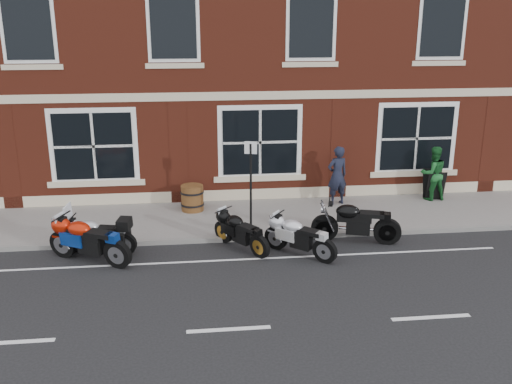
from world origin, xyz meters
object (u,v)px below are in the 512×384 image
pedestrian_left (337,175)px  barrel_planter (192,198)px  moto_touring_silver (95,233)px  moto_sport_red (88,239)px  moto_sport_black (241,230)px  pedestrian_right (433,173)px  moto_naked_black (354,220)px  moto_sport_silver (299,235)px  parking_sign (251,178)px  a_board_sign (434,184)px

pedestrian_left → barrel_planter: 4.45m
moto_touring_silver → pedestrian_left: size_ratio=1.07×
moto_sport_red → moto_sport_black: bearing=-55.2°
moto_sport_black → barrel_planter: bearing=76.3°
moto_sport_red → pedestrian_right: pedestrian_right is taller
moto_naked_black → moto_sport_silver: bearing=130.3°
moto_sport_silver → moto_touring_silver: bearing=124.9°
moto_naked_black → pedestrian_right: (3.34, 2.90, 0.37)m
moto_sport_red → pedestrian_left: bearing=-35.2°
barrel_planter → parking_sign: 2.40m
moto_sport_black → barrel_planter: 3.08m
moto_sport_black → a_board_sign: bearing=-10.8°
moto_sport_black → moto_sport_silver: moto_sport_silver is taller
moto_sport_black → a_board_sign: (6.40, 3.10, 0.08)m
moto_sport_black → pedestrian_left: 4.40m
pedestrian_right → moto_sport_red: bearing=14.5°
moto_sport_silver → pedestrian_right: pedestrian_right is taller
pedestrian_left → pedestrian_right: pedestrian_left is taller
barrel_planter → moto_sport_silver: bearing=-52.4°
pedestrian_right → parking_sign: parking_sign is taller
moto_naked_black → pedestrian_right: 4.44m
moto_sport_silver → a_board_sign: bearing=-11.2°
moto_sport_silver → parking_sign: size_ratio=0.67×
moto_sport_black → barrel_planter: size_ratio=2.14×
moto_sport_black → parking_sign: 1.71m
moto_sport_red → barrel_planter: moto_sport_red is taller
moto_naked_black → barrel_planter: (-4.18, 2.68, -0.09)m
moto_naked_black → parking_sign: parking_sign is taller
moto_sport_black → a_board_sign: 7.11m
moto_sport_black → pedestrian_right: 7.03m
moto_sport_black → barrel_planter: barrel_planter is taller
pedestrian_right → a_board_sign: (0.08, 0.05, -0.38)m
moto_sport_red → parking_sign: 4.52m
moto_touring_silver → a_board_sign: bearing=-60.7°
parking_sign → moto_sport_black: bearing=-90.6°
moto_sport_black → pedestrian_left: (3.22, 2.96, 0.52)m
moto_sport_silver → barrel_planter: 4.26m
parking_sign → pedestrian_left: bearing=45.5°
pedestrian_left → pedestrian_right: (3.10, 0.09, -0.05)m
moto_sport_red → moto_naked_black: bearing=-56.4°
moto_sport_black → moto_sport_silver: 1.49m
moto_naked_black → moto_touring_silver: bearing=106.7°
moto_touring_silver → moto_naked_black: 6.60m
parking_sign → moto_sport_red: bearing=-141.6°
moto_sport_silver → parking_sign: 2.34m
moto_sport_silver → moto_naked_black: moto_naked_black is taller
moto_touring_silver → parking_sign: parking_sign is taller
barrel_planter → pedestrian_left: bearing=1.6°
moto_naked_black → a_board_sign: a_board_sign is taller
moto_sport_black → parking_sign: size_ratio=0.69×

